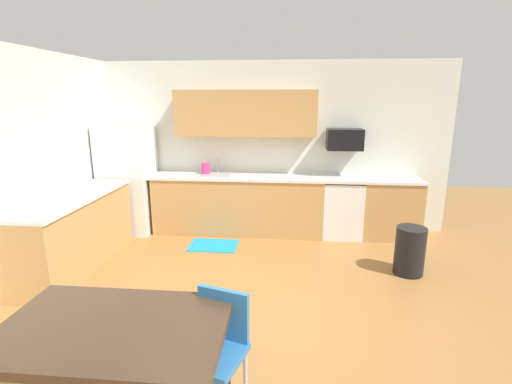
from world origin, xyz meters
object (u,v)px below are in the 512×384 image
refrigerator (128,179)px  kettle (206,169)px  oven_range (342,207)px  trash_bin (410,251)px  dining_table (113,334)px  microwave (345,139)px  chair_near_table (216,343)px

refrigerator → kettle: size_ratio=8.66×
oven_range → trash_bin: (0.67, -1.31, -0.16)m
dining_table → refrigerator: bearing=112.2°
trash_bin → microwave: bearing=115.6°
microwave → chair_near_table: microwave is taller
microwave → dining_table: size_ratio=0.39×
dining_table → trash_bin: bearing=44.6°
trash_bin → kettle: bearing=154.4°
chair_near_table → trash_bin: size_ratio=1.42×
refrigerator → oven_range: 3.44m
kettle → oven_range: bearing=-1.3°
refrigerator → chair_near_table: (2.12, -3.50, -0.36)m
kettle → microwave: bearing=1.3°
microwave → chair_near_table: bearing=-109.3°
refrigerator → kettle: 1.26m
chair_near_table → kettle: 3.77m
oven_range → trash_bin: 1.48m
chair_near_table → kettle: (-0.88, 3.63, 0.52)m
microwave → chair_near_table: (-1.29, -3.68, -1.01)m
dining_table → kettle: 3.91m
dining_table → trash_bin: 3.62m
dining_table → kettle: kettle is taller
refrigerator → dining_table: refrigerator is taller
refrigerator → chair_near_table: bearing=-58.8°
refrigerator → microwave: 3.48m
refrigerator → oven_range: size_ratio=1.90×
chair_near_table → kettle: kettle is taller
oven_range → kettle: (-2.17, 0.05, 0.56)m
dining_table → kettle: size_ratio=7.00×
microwave → trash_bin: 1.98m
refrigerator → kettle: bearing=6.0°
refrigerator → kettle: refrigerator is taller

